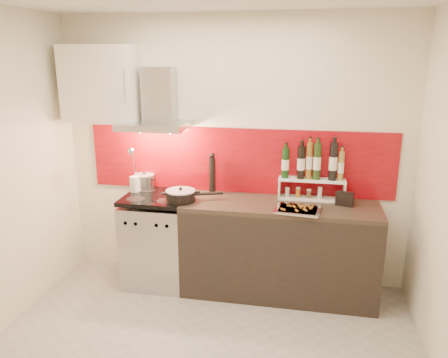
% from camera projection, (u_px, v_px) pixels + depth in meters
% --- Properties ---
extents(floor, '(3.40, 3.40, 0.00)m').
position_uv_depth(floor, '(200.00, 358.00, 3.30)').
color(floor, '#9E9991').
rests_on(floor, ground).
extents(back_wall, '(3.40, 0.02, 2.60)m').
position_uv_depth(back_wall, '(233.00, 152.00, 4.27)').
color(back_wall, silver).
rests_on(back_wall, ground).
extents(backsplash, '(3.00, 0.02, 0.64)m').
position_uv_depth(backsplash, '(237.00, 161.00, 4.27)').
color(backsplash, maroon).
rests_on(backsplash, back_wall).
extents(range_stove, '(0.60, 0.60, 0.91)m').
position_uv_depth(range_stove, '(158.00, 240.00, 4.34)').
color(range_stove, '#B7B7BA').
rests_on(range_stove, ground).
extents(counter, '(1.80, 0.60, 0.90)m').
position_uv_depth(counter, '(279.00, 249.00, 4.12)').
color(counter, black).
rests_on(counter, ground).
extents(range_hood, '(0.62, 0.50, 0.61)m').
position_uv_depth(range_hood, '(157.00, 107.00, 4.13)').
color(range_hood, '#B7B7BA').
rests_on(range_hood, back_wall).
extents(upper_cabinet, '(0.70, 0.35, 0.72)m').
position_uv_depth(upper_cabinet, '(101.00, 84.00, 4.16)').
color(upper_cabinet, '#EEE5CF').
rests_on(upper_cabinet, back_wall).
extents(stock_pot, '(0.20, 0.20, 0.17)m').
position_uv_depth(stock_pot, '(144.00, 181.00, 4.41)').
color(stock_pot, '#B7B7BA').
rests_on(stock_pot, range_stove).
extents(saute_pan, '(0.52, 0.29, 0.13)m').
position_uv_depth(saute_pan, '(181.00, 195.00, 4.06)').
color(saute_pan, black).
rests_on(saute_pan, range_stove).
extents(utensil_jar, '(0.10, 0.15, 0.47)m').
position_uv_depth(utensil_jar, '(134.00, 179.00, 4.30)').
color(utensil_jar, silver).
rests_on(utensil_jar, range_stove).
extents(pepper_mill, '(0.06, 0.06, 0.41)m').
position_uv_depth(pepper_mill, '(212.00, 174.00, 4.26)').
color(pepper_mill, black).
rests_on(pepper_mill, counter).
extents(step_shelf, '(0.62, 0.17, 0.55)m').
position_uv_depth(step_shelf, '(313.00, 172.00, 4.06)').
color(step_shelf, white).
rests_on(step_shelf, counter).
extents(caddy_box, '(0.17, 0.11, 0.13)m').
position_uv_depth(caddy_box, '(345.00, 199.00, 3.94)').
color(caddy_box, black).
rests_on(caddy_box, counter).
extents(baking_tray, '(0.42, 0.34, 0.03)m').
position_uv_depth(baking_tray, '(298.00, 210.00, 3.80)').
color(baking_tray, silver).
rests_on(baking_tray, counter).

